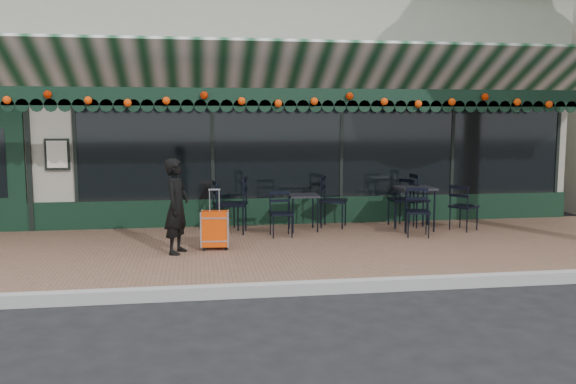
{
  "coord_description": "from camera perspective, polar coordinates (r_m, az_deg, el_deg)",
  "views": [
    {
      "loc": [
        -1.32,
        -7.18,
        2.13
      ],
      "look_at": [
        0.02,
        1.6,
        1.05
      ],
      "focal_mm": 38.0,
      "sensor_mm": 36.0,
      "label": 1
    }
  ],
  "objects": [
    {
      "name": "chair_a_left",
      "position": [
        11.31,
        10.69,
        -0.74
      ],
      "size": [
        0.5,
        0.5,
        0.98
      ],
      "primitive_type": null,
      "rotation": [
        0.0,
        0.0,
        -1.59
      ],
      "color": "black",
      "rests_on": "sidewalk"
    },
    {
      "name": "chair_b_front",
      "position": [
        10.2,
        -0.66,
        -2.07
      ],
      "size": [
        0.4,
        0.4,
        0.77
      ],
      "primitive_type": null,
      "rotation": [
        0.0,
        0.0,
        0.03
      ],
      "color": "black",
      "rests_on": "sidewalk"
    },
    {
      "name": "chair_b_left",
      "position": [
        10.54,
        -5.2,
        -1.19
      ],
      "size": [
        0.58,
        0.58,
        0.99
      ],
      "primitive_type": null,
      "rotation": [
        0.0,
        0.0,
        -1.77
      ],
      "color": "black",
      "rests_on": "sidewalk"
    },
    {
      "name": "curb",
      "position": [
        7.51,
        1.79,
        -8.96
      ],
      "size": [
        18.0,
        0.16,
        0.15
      ],
      "primitive_type": "cube",
      "color": "#9E9E99",
      "rests_on": "ground"
    },
    {
      "name": "suitcase",
      "position": [
        9.28,
        -6.86,
        -3.5
      ],
      "size": [
        0.42,
        0.26,
        0.92
      ],
      "rotation": [
        0.0,
        0.0,
        -0.1
      ],
      "color": "#DE3D07",
      "rests_on": "sidewalk"
    },
    {
      "name": "chair_a_front",
      "position": [
        10.43,
        12.04,
        -1.87
      ],
      "size": [
        0.5,
        0.5,
        0.82
      ],
      "primitive_type": null,
      "rotation": [
        0.0,
        0.0,
        -0.25
      ],
      "color": "black",
      "rests_on": "sidewalk"
    },
    {
      "name": "cafe_table_a",
      "position": [
        11.01,
        11.81,
        0.07
      ],
      "size": [
        0.62,
        0.62,
        0.77
      ],
      "color": "black",
      "rests_on": "sidewalk"
    },
    {
      "name": "chair_solo",
      "position": [
        10.86,
        -5.84,
        -1.23
      ],
      "size": [
        0.5,
        0.5,
        0.89
      ],
      "primitive_type": null,
      "rotation": [
        0.0,
        0.0,
        1.7
      ],
      "color": "black",
      "rests_on": "sidewalk"
    },
    {
      "name": "chair_a_right",
      "position": [
        11.61,
        11.72,
        -0.82
      ],
      "size": [
        0.58,
        0.58,
        0.88
      ],
      "primitive_type": null,
      "rotation": [
        0.0,
        0.0,
        1.99
      ],
      "color": "black",
      "rests_on": "sidewalk"
    },
    {
      "name": "cafe_table_b",
      "position": [
        10.72,
        1.44,
        -0.58
      ],
      "size": [
        0.52,
        0.52,
        0.64
      ],
      "color": "black",
      "rests_on": "sidewalk"
    },
    {
      "name": "sidewalk",
      "position": [
        9.5,
        -0.51,
        -5.56
      ],
      "size": [
        18.0,
        4.0,
        0.15
      ],
      "primitive_type": "cube",
      "color": "brown",
      "rests_on": "ground"
    },
    {
      "name": "ground",
      "position": [
        7.6,
        1.67,
        -9.34
      ],
      "size": [
        80.0,
        80.0,
        0.0
      ],
      "primitive_type": "plane",
      "color": "black",
      "rests_on": "ground"
    },
    {
      "name": "chair_a_extra",
      "position": [
        11.23,
        16.14,
        -1.36
      ],
      "size": [
        0.57,
        0.57,
        0.83
      ],
      "primitive_type": null,
      "rotation": [
        0.0,
        0.0,
        2.17
      ],
      "color": "black",
      "rests_on": "sidewalk"
    },
    {
      "name": "woman",
      "position": [
        9.04,
        -10.36,
        -1.32
      ],
      "size": [
        0.49,
        0.6,
        1.4
      ],
      "primitive_type": "imported",
      "rotation": [
        0.0,
        0.0,
        1.21
      ],
      "color": "black",
      "rests_on": "sidewalk"
    },
    {
      "name": "chair_b_right",
      "position": [
        11.13,
        4.29,
        -0.87
      ],
      "size": [
        0.61,
        0.61,
        0.94
      ],
      "primitive_type": null,
      "rotation": [
        0.0,
        0.0,
        1.18
      ],
      "color": "black",
      "rests_on": "sidewalk"
    },
    {
      "name": "restaurant_building",
      "position": [
        15.07,
        -3.71,
        7.47
      ],
      "size": [
        12.0,
        9.6,
        4.5
      ],
      "color": "gray",
      "rests_on": "ground"
    }
  ]
}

